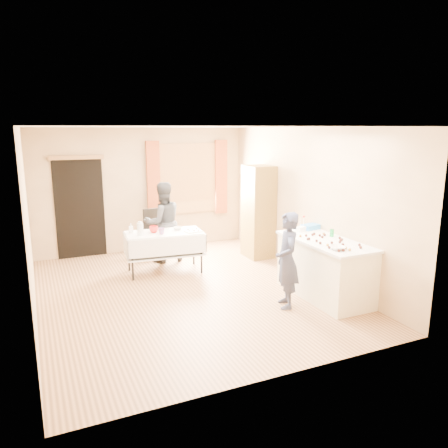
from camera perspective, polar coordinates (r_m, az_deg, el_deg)
name	(u,v)px	position (r m, az deg, el deg)	size (l,w,h in m)	color
floor	(187,292)	(7.18, -4.84, -8.79)	(4.50, 5.50, 0.02)	#9E7047
ceiling	(184,126)	(6.69, -5.26, 12.61)	(4.50, 5.50, 0.02)	white
wall_back	(143,190)	(9.43, -10.58, 4.40)	(4.50, 0.02, 2.60)	tan
wall_front	(277,260)	(4.37, 6.99, -4.73)	(4.50, 0.02, 2.60)	tan
wall_left	(27,225)	(6.46, -24.33, -0.15)	(0.02, 5.50, 2.60)	tan
wall_right	(307,202)	(7.84, 10.78, 2.79)	(0.02, 5.50, 2.60)	tan
window_frame	(188,178)	(9.65, -4.77, 5.95)	(1.32, 0.06, 1.52)	olive
window_pane	(188,179)	(9.64, -4.74, 5.94)	(1.20, 0.02, 1.40)	white
curtain_left	(154,180)	(9.38, -9.19, 5.64)	(0.28, 0.06, 1.65)	#94421F
curtain_right	(221,177)	(9.89, -0.38, 6.14)	(0.28, 0.06, 1.65)	#94421F
doorway	(80,209)	(9.24, -18.32, 1.93)	(0.95, 0.04, 2.00)	black
door_lintel	(76,157)	(9.09, -18.73, 8.23)	(1.05, 0.06, 0.08)	olive
cabinet	(258,212)	(8.83, 4.51, 1.60)	(0.50, 0.60, 1.86)	brown
counter	(325,268)	(6.98, 13.02, -5.67)	(0.79, 1.67, 0.91)	beige
party_table	(165,248)	(8.00, -7.77, -3.17)	(1.45, 0.85, 0.75)	black
chair	(156,242)	(9.11, -8.85, -2.31)	(0.45, 0.45, 0.96)	black
girl	(287,260)	(6.41, 8.24, -4.71)	(0.48, 0.60, 1.42)	#242841
woman	(163,222)	(8.58, -7.97, 0.22)	(0.79, 0.62, 1.57)	black
soda_can	(332,233)	(7.06, 13.91, -1.13)	(0.07, 0.07, 0.12)	green
mixing_bowl	(337,248)	(6.34, 14.60, -3.05)	(0.25, 0.25, 0.05)	white
foam_block	(301,229)	(7.32, 10.02, -0.65)	(0.15, 0.10, 0.08)	white
blue_basket	(311,227)	(7.52, 11.24, -0.36)	(0.30, 0.20, 0.08)	#2D88E3
pitcher	(140,229)	(7.73, -10.90, -0.68)	(0.11, 0.11, 0.22)	silver
cup_red	(154,229)	(7.90, -9.16, -0.69)	(0.20, 0.20, 0.12)	red
cup_rainbow	(161,231)	(7.77, -8.18, -0.93)	(0.14, 0.14, 0.11)	red
small_bowl	(178,228)	(8.09, -6.07, -0.56)	(0.16, 0.16, 0.05)	white
pastry_tray	(193,231)	(7.90, -4.05, -0.94)	(0.28, 0.20, 0.02)	white
bottle	(131,228)	(8.00, -12.05, -0.50)	(0.09, 0.09, 0.16)	white
cake_balls	(330,241)	(6.71, 13.70, -2.20)	(0.53, 1.02, 0.04)	#3F2314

